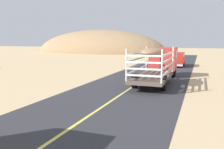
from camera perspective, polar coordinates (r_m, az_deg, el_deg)
name	(u,v)px	position (r m, az deg, el deg)	size (l,w,h in m)	color
livestock_truck	(160,61)	(22.01, 11.37, 3.32)	(2.53, 9.70, 3.02)	#B2332D
car_far	(177,59)	(34.51, 15.38, 3.70)	(1.90, 4.62, 1.93)	#B2261E
distant_hill	(99,53)	(71.57, -3.21, 5.25)	(40.32, 18.11, 13.59)	#957553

